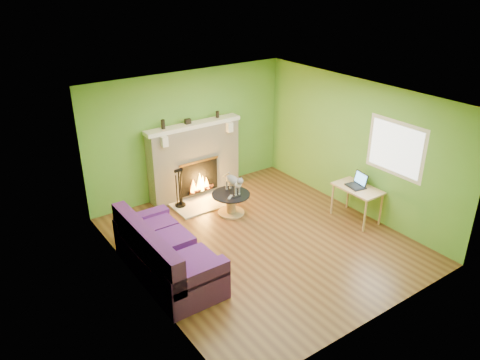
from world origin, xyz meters
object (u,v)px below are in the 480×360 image
at_px(cat, 233,183).
at_px(desk, 358,191).
at_px(coffee_table, 231,202).
at_px(sofa, 165,256).

bearing_deg(cat, desk, -41.89).
height_order(coffee_table, cat, cat).
bearing_deg(cat, coffee_table, -147.10).
bearing_deg(sofa, cat, 28.79).
bearing_deg(sofa, desk, -7.26).
xyz_separation_m(coffee_table, desk, (1.83, -1.57, 0.35)).
height_order(sofa, cat, sofa).
xyz_separation_m(coffee_table, cat, (0.08, 0.05, 0.38)).
relative_size(sofa, cat, 3.26).
xyz_separation_m(sofa, cat, (2.06, 1.13, 0.26)).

